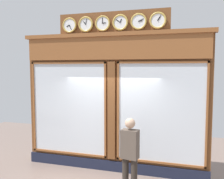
{
  "coord_description": "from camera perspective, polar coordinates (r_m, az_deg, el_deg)",
  "views": [
    {
      "loc": [
        -1.82,
        6.12,
        2.74
      ],
      "look_at": [
        0.0,
        0.0,
        2.19
      ],
      "focal_mm": 39.47,
      "sensor_mm": 36.0,
      "label": 1
    }
  ],
  "objects": [
    {
      "name": "shop_facade",
      "position": [
        6.56,
        0.31,
        -2.6
      ],
      "size": [
        5.02,
        0.42,
        4.18
      ],
      "color": "brown",
      "rests_on": "ground_plane"
    },
    {
      "name": "pedestrian",
      "position": [
        5.43,
        4.16,
        -14.5
      ],
      "size": [
        0.39,
        0.28,
        1.69
      ],
      "color": "#312A24",
      "rests_on": "ground_plane"
    }
  ]
}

